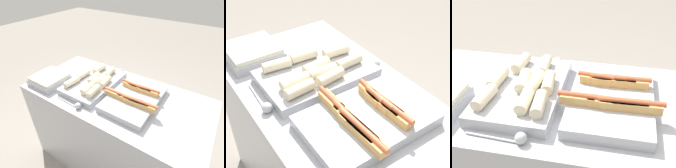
% 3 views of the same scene
% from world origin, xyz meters
% --- Properties ---
extents(counter, '(1.45, 0.72, 0.87)m').
position_xyz_m(counter, '(0.00, 0.00, 0.43)').
color(counter, '#A8AAB2').
rests_on(counter, ground_plane).
extents(tray_hotdogs, '(0.41, 0.51, 0.10)m').
position_xyz_m(tray_hotdogs, '(0.17, -0.00, 0.91)').
color(tray_hotdogs, '#A8AAB2').
rests_on(tray_hotdogs, counter).
extents(tray_wraps, '(0.33, 0.52, 0.10)m').
position_xyz_m(tray_wraps, '(-0.20, -0.00, 0.91)').
color(tray_wraps, '#A8AAB2').
rests_on(tray_wraps, counter).
extents(tray_side_front, '(0.27, 0.27, 0.07)m').
position_xyz_m(tray_side_front, '(-0.55, -0.18, 0.91)').
color(tray_side_front, '#A8AAB2').
rests_on(tray_side_front, counter).
extents(serving_spoon_near, '(0.24, 0.05, 0.05)m').
position_xyz_m(serving_spoon_near, '(-0.14, -0.29, 0.89)').
color(serving_spoon_near, '#B2B5BA').
rests_on(serving_spoon_near, counter).
extents(serving_spoon_far, '(0.24, 0.05, 0.05)m').
position_xyz_m(serving_spoon_far, '(-0.14, 0.29, 0.89)').
color(serving_spoon_far, '#B2B5BA').
rests_on(serving_spoon_far, counter).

